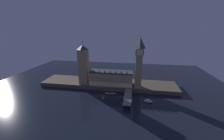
% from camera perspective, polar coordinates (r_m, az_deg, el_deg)
% --- Properties ---
extents(ground_plane, '(400.00, 400.00, 0.00)m').
position_cam_1_polar(ground_plane, '(197.68, -3.78, -10.88)').
color(ground_plane, black).
extents(embankment, '(220.00, 42.00, 6.32)m').
position_cam_1_polar(embankment, '(230.85, -1.62, -5.74)').
color(embankment, brown).
rests_on(embankment, ground_plane).
extents(parliament_hall, '(66.72, 21.06, 26.33)m').
position_cam_1_polar(parliament_hall, '(217.12, -0.36, -3.23)').
color(parliament_hall, tan).
rests_on(parliament_hall, embankment).
extents(clock_tower, '(12.00, 12.11, 76.45)m').
position_cam_1_polar(clock_tower, '(201.75, 11.15, 3.63)').
color(clock_tower, tan).
rests_on(clock_tower, embankment).
extents(victoria_tower, '(14.07, 14.07, 68.07)m').
position_cam_1_polar(victoria_tower, '(220.12, -11.75, 2.20)').
color(victoria_tower, tan).
rests_on(victoria_tower, embankment).
extents(bridge, '(10.22, 46.00, 6.10)m').
position_cam_1_polar(bridge, '(187.18, 6.54, -11.25)').
color(bridge, slate).
rests_on(bridge, ground_plane).
extents(car_northbound_lead, '(1.95, 4.33, 1.30)m').
position_cam_1_polar(car_northbound_lead, '(194.44, 6.05, -9.22)').
color(car_northbound_lead, white).
rests_on(car_northbound_lead, bridge).
extents(pedestrian_mid_walk, '(0.38, 0.38, 1.85)m').
position_cam_1_polar(pedestrian_mid_walk, '(187.60, 8.00, -10.20)').
color(pedestrian_mid_walk, black).
rests_on(pedestrian_mid_walk, bridge).
extents(pedestrian_far_rail, '(0.38, 0.38, 1.75)m').
position_cam_1_polar(pedestrian_far_rail, '(198.02, 5.47, -8.60)').
color(pedestrian_far_rail, black).
rests_on(pedestrian_far_rail, bridge).
extents(street_lamp_near, '(1.34, 0.60, 6.30)m').
position_cam_1_polar(street_lamp_near, '(171.62, 4.67, -11.69)').
color(street_lamp_near, '#2D3333').
rests_on(street_lamp_near, bridge).
extents(street_lamp_far, '(1.34, 0.60, 6.52)m').
position_cam_1_polar(street_lamp_far, '(197.87, 5.40, -7.61)').
color(street_lamp_far, '#2D3333').
rests_on(street_lamp_far, bridge).
extents(boat_upstream, '(16.52, 5.38, 3.32)m').
position_cam_1_polar(boat_upstream, '(202.97, -0.79, -9.67)').
color(boat_upstream, '#B2A893').
rests_on(boat_upstream, ground_plane).
extents(boat_downstream, '(12.11, 5.83, 3.68)m').
position_cam_1_polar(boat_downstream, '(188.50, 14.77, -12.47)').
color(boat_downstream, '#B2A893').
rests_on(boat_downstream, ground_plane).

